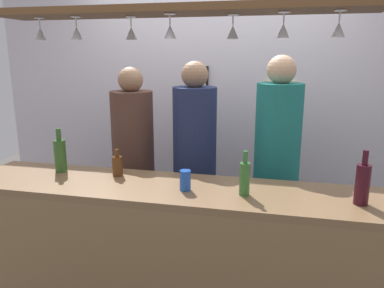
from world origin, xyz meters
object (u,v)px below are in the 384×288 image
at_px(person_left_brown_shirt, 133,150).
at_px(bottle_wine_dark_red, 363,183).
at_px(person_right_teal_shirt, 277,151).
at_px(drink_can, 185,180).
at_px(picture_frame_crest, 199,80).
at_px(person_middle_navy_shirt, 195,150).
at_px(bottle_beer_brown_stubby, 117,165).
at_px(bottle_champagne_green, 60,155).
at_px(picture_frame_lower_pair, 280,91).
at_px(bottle_beer_green_import, 245,178).

bearing_deg(person_left_brown_shirt, bottle_wine_dark_red, -24.90).
xyz_separation_m(person_right_teal_shirt, drink_can, (-0.52, -0.74, -0.02)).
bearing_deg(picture_frame_crest, person_left_brown_shirt, -119.55).
xyz_separation_m(person_middle_navy_shirt, bottle_beer_brown_stubby, (-0.40, -0.58, 0.02)).
bearing_deg(bottle_beer_brown_stubby, drink_can, -18.14).
bearing_deg(bottle_champagne_green, picture_frame_lower_pair, 41.50).
bearing_deg(bottle_champagne_green, person_middle_navy_shirt, 35.51).
height_order(bottle_beer_green_import, picture_frame_crest, picture_frame_crest).
distance_m(bottle_champagne_green, picture_frame_crest, 1.52).
bearing_deg(bottle_wine_dark_red, person_right_teal_shirt, 121.13).
bearing_deg(person_left_brown_shirt, picture_frame_crest, 60.45).
distance_m(bottle_champagne_green, picture_frame_lower_pair, 1.97).
height_order(person_middle_navy_shirt, bottle_wine_dark_red, person_middle_navy_shirt).
height_order(person_middle_navy_shirt, person_right_teal_shirt, person_right_teal_shirt).
relative_size(bottle_beer_green_import, bottle_champagne_green, 0.87).
distance_m(bottle_champagne_green, bottle_wine_dark_red, 1.90).
xyz_separation_m(bottle_champagne_green, picture_frame_lower_pair, (1.45, 1.28, 0.34)).
height_order(person_left_brown_shirt, bottle_champagne_green, person_left_brown_shirt).
height_order(bottle_beer_green_import, drink_can, bottle_beer_green_import).
relative_size(drink_can, picture_frame_crest, 0.47).
bearing_deg(bottle_champagne_green, person_right_teal_shirt, 21.86).
distance_m(bottle_beer_brown_stubby, picture_frame_crest, 1.40).
xyz_separation_m(bottle_champagne_green, drink_can, (0.92, -0.16, -0.06)).
xyz_separation_m(person_right_teal_shirt, picture_frame_crest, (-0.75, 0.70, 0.47)).
bearing_deg(bottle_wine_dark_red, picture_frame_crest, 129.66).
bearing_deg(picture_frame_lower_pair, bottle_champagne_green, -138.50).
distance_m(person_middle_navy_shirt, picture_frame_lower_pair, 1.03).
height_order(bottle_beer_green_import, picture_frame_lower_pair, picture_frame_lower_pair).
relative_size(person_left_brown_shirt, drink_can, 13.82).
relative_size(person_middle_navy_shirt, bottle_wine_dark_red, 5.78).
height_order(person_right_teal_shirt, bottle_beer_brown_stubby, person_right_teal_shirt).
xyz_separation_m(bottle_beer_brown_stubby, bottle_beer_green_import, (0.85, -0.16, 0.03)).
relative_size(bottle_beer_green_import, picture_frame_lower_pair, 0.87).
bearing_deg(drink_can, bottle_beer_brown_stubby, 161.86).
xyz_separation_m(bottle_champagne_green, bottle_wine_dark_red, (1.89, -0.16, -0.00)).
height_order(bottle_champagne_green, bottle_wine_dark_red, same).
bearing_deg(person_right_teal_shirt, person_middle_navy_shirt, -180.00).
relative_size(person_middle_navy_shirt, person_right_teal_shirt, 0.98).
relative_size(bottle_beer_brown_stubby, drink_can, 1.48).
bearing_deg(drink_can, person_right_teal_shirt, 54.81).
height_order(person_left_brown_shirt, picture_frame_lower_pair, person_left_brown_shirt).
bearing_deg(person_left_brown_shirt, picture_frame_lower_pair, 31.38).
xyz_separation_m(person_left_brown_shirt, person_middle_navy_shirt, (0.52, 0.00, 0.03)).
bearing_deg(bottle_beer_brown_stubby, picture_frame_lower_pair, 51.15).
distance_m(bottle_beer_green_import, picture_frame_lower_pair, 1.50).
distance_m(person_right_teal_shirt, bottle_beer_green_import, 0.76).
xyz_separation_m(person_left_brown_shirt, picture_frame_crest, (0.40, 0.70, 0.53)).
bearing_deg(person_right_teal_shirt, bottle_beer_green_import, -103.37).
distance_m(person_left_brown_shirt, bottle_wine_dark_red, 1.76).
bearing_deg(bottle_wine_dark_red, person_middle_navy_shirt, 145.56).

